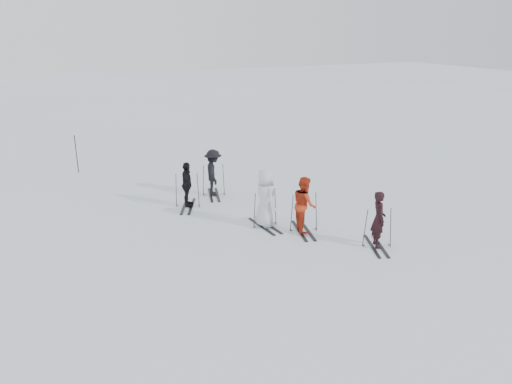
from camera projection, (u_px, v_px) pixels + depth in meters
ground at (269, 229)px, 16.56m from camera, size 120.00×120.00×0.00m
skier_near_dark at (379, 220)px, 14.98m from camera, size 0.63×0.75×1.75m
skier_red at (304, 205)px, 16.13m from camera, size 0.90×1.04×1.83m
skier_grey at (265, 199)px, 16.50m from camera, size 0.68×1.00×1.97m
skier_uphill_left at (187, 185)px, 18.35m from camera, size 0.79×1.06×1.68m
skier_uphill_far at (213, 173)px, 19.58m from camera, size 0.99×1.33×1.83m
skis_near_dark at (378, 227)px, 15.06m from camera, size 1.97×1.53×1.28m
skis_red at (304, 212)px, 16.20m from camera, size 2.03×1.42×1.34m
skis_grey at (265, 208)px, 16.61m from camera, size 1.84×1.05×1.31m
skis_uphill_left at (187, 190)px, 18.40m from camera, size 2.06×1.65×1.33m
skis_uphill_far at (214, 180)px, 19.67m from camera, size 1.98×1.41×1.30m
piste_marker at (76, 154)px, 22.67m from camera, size 0.05×0.05×1.74m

